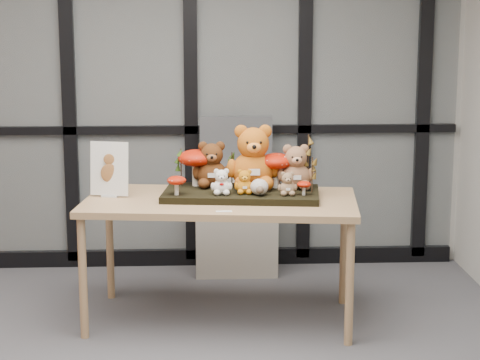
{
  "coord_description": "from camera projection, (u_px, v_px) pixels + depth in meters",
  "views": [
    {
      "loc": [
        0.5,
        -3.99,
        1.94
      ],
      "look_at": [
        0.75,
        1.21,
        0.91
      ],
      "focal_mm": 65.0,
      "sensor_mm": 36.0,
      "label": 1
    }
  ],
  "objects": [
    {
      "name": "room_shell",
      "position": [
        87.0,
        67.0,
        3.93
      ],
      "size": [
        5.0,
        5.0,
        5.0
      ],
      "color": "#B0AEA6",
      "rests_on": "floor"
    },
    {
      "name": "sprig_green_far_left",
      "position": [
        181.0,
        167.0,
        5.54
      ],
      "size": [
        0.05,
        0.05,
        0.24
      ],
      "primitive_type": null,
      "color": "#1F3E0E",
      "rests_on": "diorama_tray"
    },
    {
      "name": "sign_holder",
      "position": [
        109.0,
        171.0,
        5.4
      ],
      "size": [
        0.25,
        0.09,
        0.35
      ],
      "rotation": [
        0.0,
        0.0,
        -0.23
      ],
      "color": "silver",
      "rests_on": "display_table"
    },
    {
      "name": "mushroom_front_left",
      "position": [
        177.0,
        185.0,
        5.27
      ],
      "size": [
        0.12,
        0.12,
        0.13
      ],
      "primitive_type": null,
      "color": "#A81705",
      "rests_on": "diorama_tray"
    },
    {
      "name": "bear_white_bow",
      "position": [
        221.0,
        180.0,
        5.29
      ],
      "size": [
        0.15,
        0.14,
        0.17
      ],
      "primitive_type": null,
      "rotation": [
        0.0,
        0.0,
        -0.12
      ],
      "color": "white",
      "rests_on": "diorama_tray"
    },
    {
      "name": "sprig_green_mid_left",
      "position": [
        205.0,
        166.0,
        5.58
      ],
      "size": [
        0.05,
        0.05,
        0.24
      ],
      "primitive_type": null,
      "color": "#1F3E0E",
      "rests_on": "diorama_tray"
    },
    {
      "name": "display_table",
      "position": [
        220.0,
        209.0,
        5.38
      ],
      "size": [
        1.76,
        1.03,
        0.78
      ],
      "rotation": [
        0.0,
        0.0,
        -0.12
      ],
      "color": "#A48059",
      "rests_on": "floor"
    },
    {
      "name": "sprig_green_centre",
      "position": [
        232.0,
        168.0,
        5.58
      ],
      "size": [
        0.05,
        0.05,
        0.21
      ],
      "primitive_type": null,
      "color": "#1F3E0E",
      "rests_on": "diorama_tray"
    },
    {
      "name": "bear_pooh_yellow",
      "position": [
        253.0,
        153.0,
        5.46
      ],
      "size": [
        0.37,
        0.34,
        0.44
      ],
      "primitive_type": null,
      "rotation": [
        0.0,
        0.0,
        -0.12
      ],
      "color": "#C15F15",
      "rests_on": "diorama_tray"
    },
    {
      "name": "bear_small_yellow",
      "position": [
        245.0,
        180.0,
        5.31
      ],
      "size": [
        0.14,
        0.13,
        0.17
      ],
      "primitive_type": null,
      "rotation": [
        0.0,
        0.0,
        -0.12
      ],
      "color": "orange",
      "rests_on": "diorama_tray"
    },
    {
      "name": "label_card",
      "position": [
        224.0,
        211.0,
        5.03
      ],
      "size": [
        0.09,
        0.03,
        0.0
      ],
      "primitive_type": "cube",
      "color": "white",
      "rests_on": "display_table"
    },
    {
      "name": "mushroom_front_right",
      "position": [
        304.0,
        187.0,
        5.27
      ],
      "size": [
        0.09,
        0.09,
        0.1
      ],
      "primitive_type": null,
      "color": "#A81705",
      "rests_on": "diorama_tray"
    },
    {
      "name": "mushroom_back_right",
      "position": [
        276.0,
        169.0,
        5.48
      ],
      "size": [
        0.22,
        0.22,
        0.24
      ],
      "primitive_type": null,
      "color": "#A81705",
      "rests_on": "diorama_tray"
    },
    {
      "name": "glass_partition",
      "position": [
        130.0,
        81.0,
        6.4
      ],
      "size": [
        4.9,
        0.06,
        2.78
      ],
      "color": "#2D383F",
      "rests_on": "floor"
    },
    {
      "name": "bear_brown_medium",
      "position": [
        212.0,
        162.0,
        5.51
      ],
      "size": [
        0.27,
        0.25,
        0.32
      ],
      "primitive_type": null,
      "rotation": [
        0.0,
        0.0,
        -0.12
      ],
      "color": "#4F280F",
      "rests_on": "diorama_tray"
    },
    {
      "name": "sprig_dry_mid_right",
      "position": [
        312.0,
        175.0,
        5.34
      ],
      "size": [
        0.05,
        0.05,
        0.22
      ],
      "primitive_type": null,
      "color": "brown",
      "rests_on": "diorama_tray"
    },
    {
      "name": "mushroom_back_left",
      "position": [
        196.0,
        166.0,
        5.54
      ],
      "size": [
        0.23,
        0.23,
        0.26
      ],
      "primitive_type": null,
      "color": "#A81705",
      "rests_on": "diorama_tray"
    },
    {
      "name": "diorama_tray",
      "position": [
        241.0,
        194.0,
        5.41
      ],
      "size": [
        1.01,
        0.59,
        0.04
      ],
      "primitive_type": "cube",
      "rotation": [
        0.0,
        0.0,
        -0.12
      ],
      "color": "black",
      "rests_on": "display_table"
    },
    {
      "name": "bear_tan_back",
      "position": [
        296.0,
        164.0,
        5.45
      ],
      "size": [
        0.26,
        0.24,
        0.31
      ],
      "primitive_type": null,
      "rotation": [
        0.0,
        0.0,
        -0.12
      ],
      "color": "#946443",
      "rests_on": "diorama_tray"
    },
    {
      "name": "cabinet",
      "position": [
        236.0,
        220.0,
        6.43
      ],
      "size": [
        0.6,
        0.35,
        0.8
      ],
      "primitive_type": "cube",
      "color": "#A7A195",
      "rests_on": "floor"
    },
    {
      "name": "bear_beige_small",
      "position": [
        287.0,
        182.0,
        5.27
      ],
      "size": [
        0.13,
        0.12,
        0.16
      ],
      "primitive_type": null,
      "rotation": [
        0.0,
        0.0,
        -0.12
      ],
      "color": "#91704F",
      "rests_on": "diorama_tray"
    },
    {
      "name": "monitor",
      "position": [
        236.0,
        142.0,
        6.33
      ],
      "size": [
        0.53,
        0.05,
        0.37
      ],
      "color": "#4C4E53",
      "rests_on": "cabinet"
    },
    {
      "name": "sprig_dry_far_right",
      "position": [
        308.0,
        162.0,
        5.45
      ],
      "size": [
        0.05,
        0.05,
        0.34
      ],
      "primitive_type": null,
      "color": "brown",
      "rests_on": "diorama_tray"
    },
    {
      "name": "plush_cream_hedgehog",
      "position": [
        259.0,
        186.0,
        5.27
      ],
      "size": [
        0.09,
        0.09,
        0.11
      ],
      "primitive_type": null,
      "rotation": [
        0.0,
        0.0,
        -0.12
      ],
      "color": "beige",
      "rests_on": "diorama_tray"
    }
  ]
}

